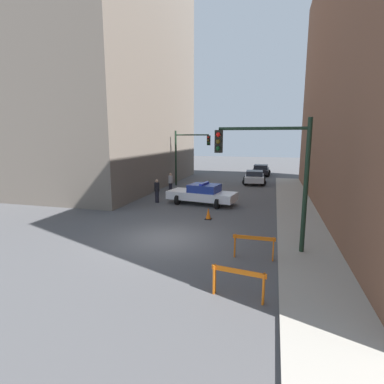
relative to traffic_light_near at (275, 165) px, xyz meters
name	(u,v)px	position (x,y,z in m)	size (l,w,h in m)	color
ground_plane	(165,239)	(-4.73, 0.31, -3.53)	(120.00, 120.00, 0.00)	#4C4C4F
sidewalk_right	(308,251)	(1.47, 0.31, -3.47)	(2.40, 44.00, 0.12)	#9E998E
building_corner_left	(95,69)	(-16.73, 14.31, 7.37)	(14.00, 20.00, 21.80)	#6B6056
traffic_light_near	(275,165)	(0.00, 0.00, 0.00)	(3.64, 0.35, 5.20)	black
traffic_light_far	(187,150)	(-8.03, 15.33, -0.13)	(3.44, 0.35, 5.20)	black
police_car	(202,194)	(-4.72, 7.80, -2.81)	(4.94, 2.84, 1.52)	white
parked_car_near	(254,177)	(-1.85, 18.27, -2.86)	(2.43, 4.39, 1.31)	silver
parked_car_mid	(261,170)	(-1.51, 25.06, -2.86)	(2.31, 4.32, 1.31)	black
pedestrian_crossing	(157,191)	(-7.96, 7.47, -2.67)	(0.51, 0.51, 1.66)	black
pedestrian_corner	(170,183)	(-8.29, 11.32, -2.67)	(0.49, 0.49, 1.66)	black
barrier_front	(238,279)	(-0.88, -4.00, -2.91)	(1.59, 0.38, 0.90)	orange
barrier_mid	(254,243)	(-0.64, -0.94, -2.91)	(1.60, 0.16, 0.90)	orange
traffic_cone	(208,214)	(-3.49, 4.07, -3.21)	(0.36, 0.36, 0.66)	black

